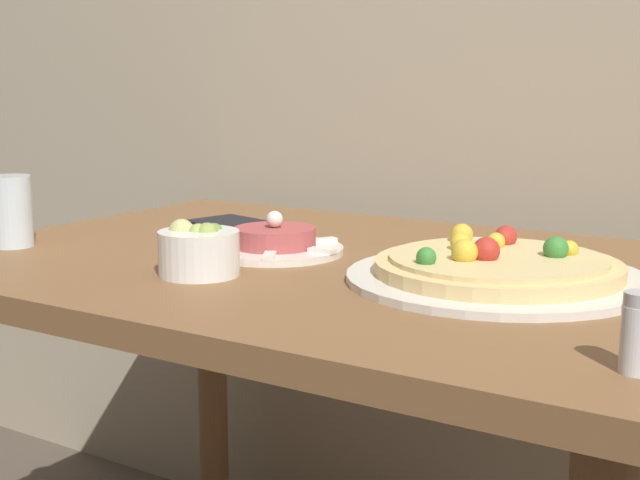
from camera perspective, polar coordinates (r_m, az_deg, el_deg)
name	(u,v)px	position (r m, az deg, el deg)	size (l,w,h in m)	color
dining_table	(325,333)	(1.29, 0.33, -5.94)	(1.09, 0.78, 0.73)	brown
pizza_plate	(497,269)	(1.14, 11.26, -1.84)	(0.38, 0.38, 0.06)	silver
tartare_plate	(275,243)	(1.30, -2.91, -0.21)	(0.20, 0.20, 0.06)	silver
small_bowl	(198,250)	(1.16, -7.79, -0.62)	(0.11, 0.11, 0.07)	white
drinking_glass	(11,211)	(1.42, -19.18, 1.75)	(0.06, 0.06, 0.11)	silver
napkin	(238,225)	(1.53, -5.29, 0.98)	(0.19, 0.14, 0.01)	black
salt_shaker	(638,334)	(0.82, 19.70, -5.66)	(0.03, 0.03, 0.07)	silver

